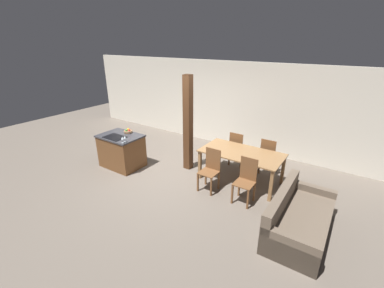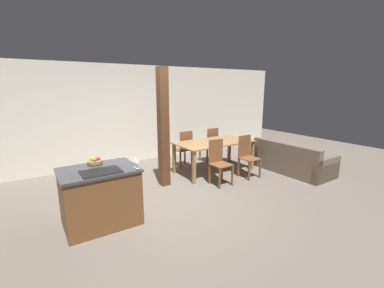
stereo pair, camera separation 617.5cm
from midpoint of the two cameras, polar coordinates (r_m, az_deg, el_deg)
ground_plane at (r=5.17m, az=-39.17°, el=-21.90°), size 16.00×16.00×0.00m
wall_back at (r=7.30m, az=-38.68°, el=-0.79°), size 11.20×0.08×2.70m
kitchen_island at (r=5.14m, az=-56.95°, el=-19.39°), size 1.13×0.83×0.91m
fruit_bowl at (r=5.16m, az=-56.58°, el=-13.13°), size 0.23×0.23×0.11m
wine_glass_near at (r=4.42m, az=-54.17°, el=-15.03°), size 0.06×0.06×0.16m
wine_glass_middle at (r=4.49m, az=-53.82°, el=-14.61°), size 0.06×0.06×0.16m
dining_table at (r=5.58m, az=-22.27°, el=-9.48°), size 1.94×1.01×0.78m
dining_chair_near_left at (r=4.93m, az=-25.47°, el=-14.96°), size 0.40×0.40×0.99m
dining_chair_near_right at (r=5.08m, az=-15.47°, el=-13.29°), size 0.40×0.40×0.99m
dining_chair_far_left at (r=6.26m, az=-27.43°, el=-9.24°), size 0.40×0.40×0.99m
dining_chair_far_right at (r=6.38m, az=-19.59°, el=-8.12°), size 0.40×0.40×0.99m
couch at (r=5.32m, az=-1.19°, el=-14.59°), size 0.92×1.86×0.77m
timber_post at (r=5.23m, az=-38.57°, el=-6.20°), size 0.19×0.19×2.51m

